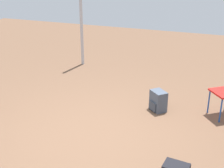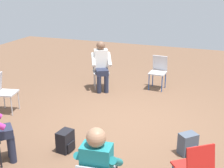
# 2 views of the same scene
# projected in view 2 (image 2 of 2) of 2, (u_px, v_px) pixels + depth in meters

# --- Properties ---
(ground_plane) EXTENTS (14.79, 14.79, 0.00)m
(ground_plane) POSITION_uv_depth(u_px,v_px,m) (128.00, 124.00, 6.17)
(ground_plane) COLOR brown
(chair_north) EXTENTS (0.47, 0.50, 0.85)m
(chair_north) POSITION_uv_depth(u_px,v_px,m) (3.00, 90.00, 6.58)
(chair_north) COLOR #B7B7BC
(chair_north) RESTS_ON ground
(chair_southwest) EXTENTS (0.58, 0.57, 0.85)m
(chair_southwest) POSITION_uv_depth(u_px,v_px,m) (195.00, 167.00, 3.93)
(chair_southwest) COLOR red
(chair_southwest) RESTS_ON ground
(chair_northeast) EXTENTS (0.57, 0.55, 0.85)m
(chair_northeast) POSITION_uv_depth(u_px,v_px,m) (101.00, 69.00, 8.07)
(chair_northeast) COLOR #B7B7BC
(chair_northeast) RESTS_ON ground
(chair_east) EXTENTS (0.46, 0.42, 0.85)m
(chair_east) POSITION_uv_depth(u_px,v_px,m) (159.00, 70.00, 7.99)
(chair_east) COLOR #B7B7BC
(chair_east) RESTS_ON ground
(person_with_laptop) EXTENTS (0.55, 0.53, 1.24)m
(person_with_laptop) POSITION_uv_depth(u_px,v_px,m) (99.00, 167.00, 3.59)
(person_with_laptop) COLOR black
(person_with_laptop) RESTS_ON ground
(person_in_white) EXTENTS (0.63, 0.62, 1.24)m
(person_in_white) POSITION_uv_depth(u_px,v_px,m) (101.00, 63.00, 7.84)
(person_in_white) COLOR #23283D
(person_in_white) RESTS_ON ground
(backpack_near_laptop_user) EXTENTS (0.30, 0.27, 0.36)m
(backpack_near_laptop_user) POSITION_uv_depth(u_px,v_px,m) (65.00, 142.00, 5.19)
(backpack_near_laptop_user) COLOR black
(backpack_near_laptop_user) RESTS_ON ground
(backpack_by_empty_chair) EXTENTS (0.34, 0.34, 0.36)m
(backpack_by_empty_chair) POSITION_uv_depth(u_px,v_px,m) (188.00, 145.00, 5.10)
(backpack_by_empty_chair) COLOR #475160
(backpack_by_empty_chair) RESTS_ON ground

